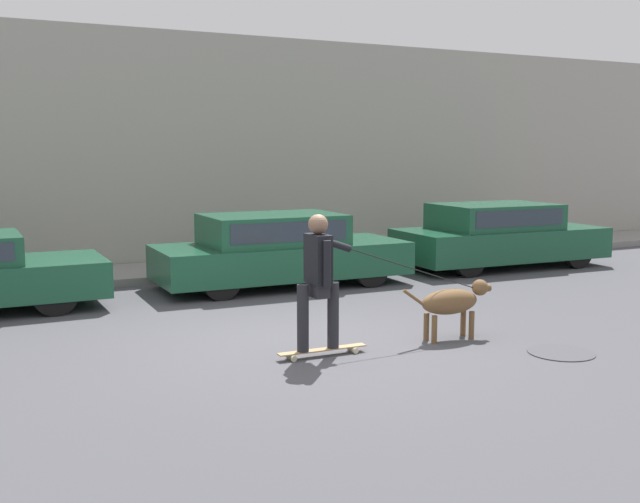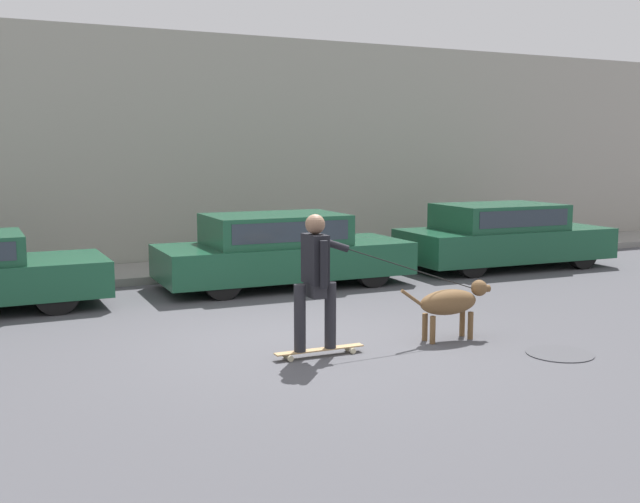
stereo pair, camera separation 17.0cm
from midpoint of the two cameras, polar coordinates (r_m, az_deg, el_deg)
ground_plane at (r=9.26m, az=-0.65°, el=-7.15°), size 36.00×36.00×0.00m
back_wall at (r=15.58m, az=-11.65°, el=7.55°), size 32.00×0.30×4.75m
sidewalk_curb at (r=14.71m, az=-10.38°, el=-1.43°), size 30.00×1.84×0.14m
parked_car_1 at (r=13.13m, az=-2.58°, el=0.04°), size 4.43×1.85×1.28m
parked_car_2 at (r=15.68m, az=14.08°, el=1.13°), size 4.35×1.95×1.30m
dog at (r=9.59m, az=10.47°, el=-3.83°), size 1.31×0.33×0.73m
skateboarder at (r=8.56m, az=0.29°, el=-1.85°), size 2.81×0.56×1.66m
manhole_cover at (r=9.33m, az=18.30°, el=-7.40°), size 0.78×0.78×0.01m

